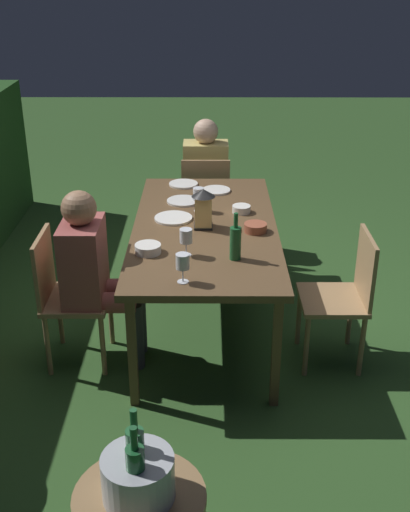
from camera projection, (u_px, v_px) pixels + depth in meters
The scene contains 20 objects.
ground_plane at pixel (205, 323), 4.57m from camera, with size 16.00×16.00×0.00m, color #2D5123.
dining_table at pixel (205, 232), 4.27m from camera, with size 1.95×0.95×0.76m.
chair_side_right_a at pixel (65, 292), 3.97m from camera, with size 0.42×0.40×0.87m.
person_in_rust at pixel (95, 270), 3.90m from camera, with size 0.38×0.47×1.15m.
chair_head_far at pixel (206, 200), 5.47m from camera, with size 0.40×0.42×0.87m.
person_in_mustard at pixel (206, 176), 5.58m from camera, with size 0.48×0.38×1.15m.
chair_side_left_a at pixel (344, 293), 3.96m from camera, with size 0.42×0.40×0.87m.
lantern_centerpiece at pixel (203, 206), 4.15m from camera, with size 0.15×0.15×0.27m.
green_bottle_on_table at pixel (235, 242), 3.73m from camera, with size 0.07×0.07×0.29m.
wine_glass_a at pixel (186, 237), 3.77m from camera, with size 0.08×0.08×0.17m.
wine_glass_b at pixel (198, 195), 4.43m from camera, with size 0.08×0.08×0.17m.
wine_glass_c at pixel (183, 263), 3.46m from camera, with size 0.08×0.08×0.17m.
plate_a at pixel (183, 201), 4.64m from camera, with size 0.23×0.23×0.01m, color silver.
plate_b at pixel (216, 190), 4.85m from camera, with size 0.22×0.22×0.01m, color white.
plate_c at pixel (183, 184), 4.99m from camera, with size 0.22×0.22×0.01m, color white.
plate_d at pixel (173, 218), 4.34m from camera, with size 0.26×0.26×0.01m, color white.
bowl_olives at pixel (255, 227), 4.14m from camera, with size 0.15×0.15×0.06m.
bowl_bread at pixel (148, 248), 3.84m from camera, with size 0.16×0.16×0.05m.
bowl_salad at pixel (241, 209), 4.45m from camera, with size 0.13×0.13×0.05m.
ice_bucket at pixel (138, 474), 2.23m from camera, with size 0.26×0.26×0.34m.
Camera 1 is at (-3.93, -0.02, 2.38)m, focal length 44.81 mm.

